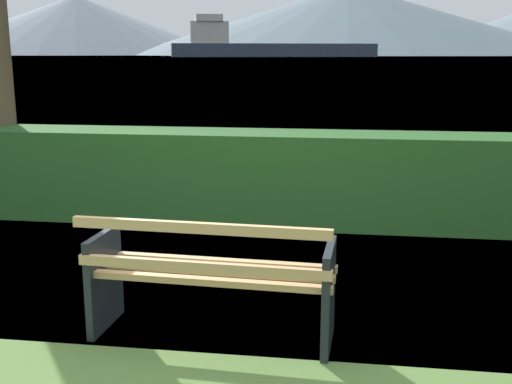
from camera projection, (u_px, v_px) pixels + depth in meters
ground_plane at (214, 334)px, 4.27m from camera, size 1400.00×1400.00×0.00m
water_surface at (347, 57)px, 303.55m from camera, size 620.00×620.00×0.00m
park_bench at (211, 278)px, 4.12m from camera, size 1.65×0.65×0.87m
hedge_row at (268, 177)px, 7.02m from camera, size 10.75×0.77×1.01m
cargo_ship_large at (259, 45)px, 298.30m from camera, size 97.72×41.75×19.18m
distant_hills at (415, 18)px, 555.75m from camera, size 825.98×411.70×72.02m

